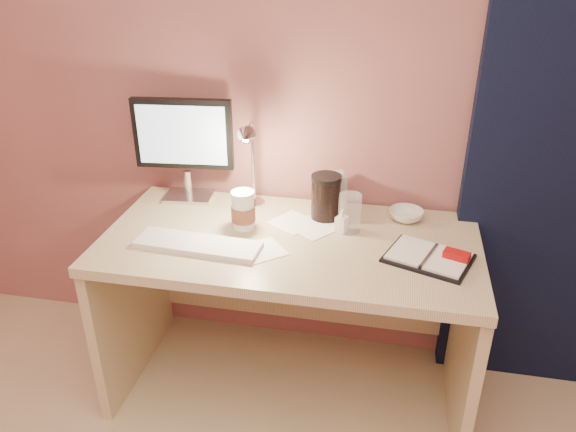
% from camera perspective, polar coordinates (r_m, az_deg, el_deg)
% --- Properties ---
extents(room, '(3.50, 3.50, 3.50)m').
position_cam_1_polar(room, '(2.27, 26.50, 8.38)').
color(room, '#C6B28E').
rests_on(room, ground).
extents(desk, '(1.40, 0.70, 0.73)m').
position_cam_1_polar(desk, '(2.27, 0.52, -6.39)').
color(desk, beige).
rests_on(desk, ground).
extents(monitor, '(0.41, 0.16, 0.43)m').
position_cam_1_polar(monitor, '(2.35, -10.52, 7.58)').
color(monitor, silver).
rests_on(monitor, desk).
extents(keyboard, '(0.47, 0.16, 0.02)m').
position_cam_1_polar(keyboard, '(2.06, -9.14, -2.86)').
color(keyboard, white).
rests_on(keyboard, desk).
extents(planner, '(0.34, 0.29, 0.04)m').
position_cam_1_polar(planner, '(2.02, 14.32, -4.06)').
color(planner, black).
rests_on(planner, desk).
extents(paper_a, '(0.21, 0.21, 0.00)m').
position_cam_1_polar(paper_a, '(2.01, -2.68, -3.51)').
color(paper_a, white).
rests_on(paper_a, desk).
extents(paper_b, '(0.23, 0.23, 0.00)m').
position_cam_1_polar(paper_b, '(2.17, 2.62, -1.10)').
color(paper_b, white).
rests_on(paper_b, desk).
extents(paper_c, '(0.21, 0.21, 0.00)m').
position_cam_1_polar(paper_c, '(2.20, 0.52, -0.66)').
color(paper_c, white).
rests_on(paper_c, desk).
extents(coffee_cup, '(0.09, 0.09, 0.15)m').
position_cam_1_polar(coffee_cup, '(2.14, -4.57, 0.54)').
color(coffee_cup, white).
rests_on(coffee_cup, desk).
extents(clear_cup, '(0.09, 0.09, 0.15)m').
position_cam_1_polar(clear_cup, '(2.12, 6.28, 0.28)').
color(clear_cup, white).
rests_on(clear_cup, desk).
extents(bowl, '(0.16, 0.16, 0.04)m').
position_cam_1_polar(bowl, '(2.26, 11.91, 0.10)').
color(bowl, white).
rests_on(bowl, desk).
extents(lotion_bottle, '(0.05, 0.05, 0.09)m').
position_cam_1_polar(lotion_bottle, '(2.13, 5.47, -0.47)').
color(lotion_bottle, white).
rests_on(lotion_bottle, desk).
extents(dark_jar, '(0.11, 0.11, 0.16)m').
position_cam_1_polar(dark_jar, '(2.21, 3.85, 1.71)').
color(dark_jar, black).
rests_on(dark_jar, desk).
extents(product_box, '(0.13, 0.12, 0.16)m').
position_cam_1_polar(product_box, '(2.27, 4.41, 2.39)').
color(product_box, '#B4B3AF').
rests_on(product_box, desk).
extents(desk_lamp, '(0.10, 0.24, 0.39)m').
position_cam_1_polar(desk_lamp, '(2.17, -4.52, 5.81)').
color(desk_lamp, silver).
rests_on(desk_lamp, desk).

